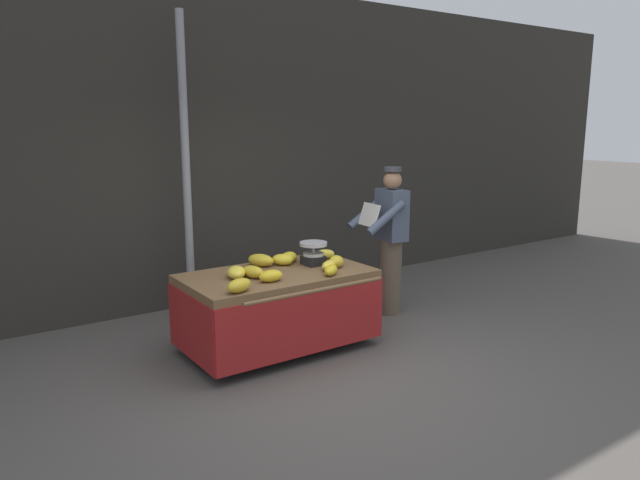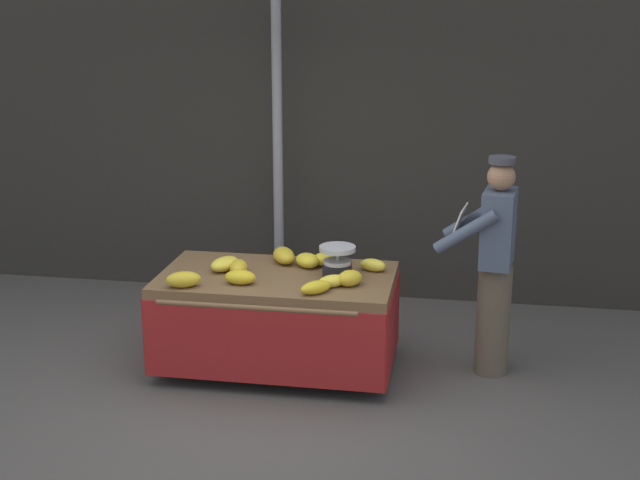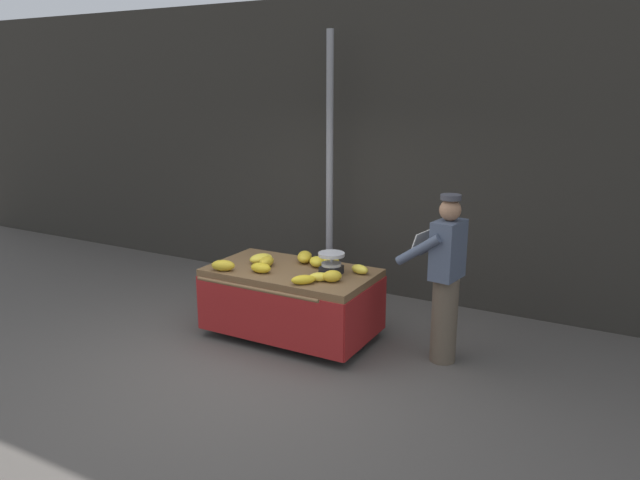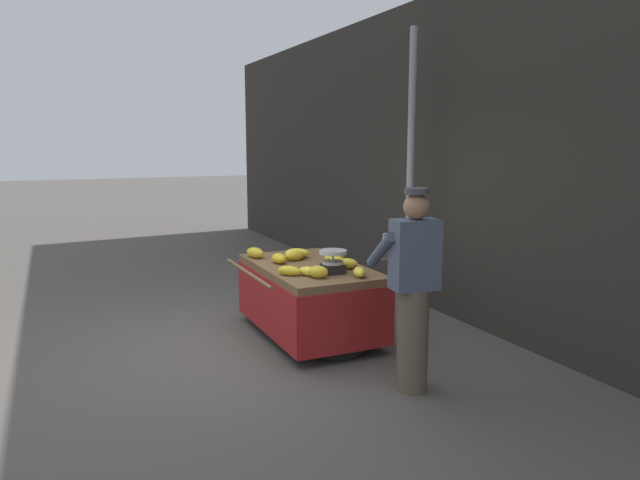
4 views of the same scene
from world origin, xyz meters
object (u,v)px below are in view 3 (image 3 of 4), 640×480
at_px(banana_bunch_7, 330,262).
at_px(banana_bunch_9, 317,262).
at_px(banana_bunch_6, 261,268).
at_px(vendor_person, 445,278).
at_px(banana_bunch_1, 223,265).
at_px(banana_bunch_10, 303,280).
at_px(banana_bunch_2, 360,269).
at_px(street_pole, 330,168).
at_px(banana_bunch_3, 267,262).
at_px(weighing_scale, 331,263).
at_px(banana_bunch_0, 319,277).
at_px(banana_bunch_8, 305,257).
at_px(banana_bunch_5, 261,259).
at_px(banana_cart, 291,288).
at_px(banana_bunch_4, 332,276).

relative_size(banana_bunch_7, banana_bunch_9, 0.91).
relative_size(banana_bunch_6, vendor_person, 0.14).
distance_m(banana_bunch_1, banana_bunch_10, 0.99).
bearing_deg(banana_bunch_10, banana_bunch_1, -178.47).
relative_size(banana_bunch_1, banana_bunch_2, 1.22).
bearing_deg(street_pole, banana_bunch_3, -89.51).
height_order(weighing_scale, banana_bunch_6, weighing_scale).
bearing_deg(banana_bunch_7, banana_bunch_0, -74.28).
xyz_separation_m(banana_bunch_0, banana_bunch_8, (-0.47, 0.51, 0.02)).
distance_m(weighing_scale, banana_bunch_3, 0.76).
height_order(banana_bunch_7, vendor_person, vendor_person).
xyz_separation_m(banana_bunch_1, banana_bunch_9, (0.81, 0.63, -0.00)).
height_order(banana_bunch_5, banana_bunch_9, banana_bunch_9).
height_order(banana_bunch_1, banana_bunch_5, banana_bunch_1).
bearing_deg(banana_cart, street_pole, 101.69).
height_order(banana_bunch_1, vendor_person, vendor_person).
height_order(banana_bunch_3, banana_bunch_7, banana_bunch_3).
distance_m(weighing_scale, banana_bunch_7, 0.28).
xyz_separation_m(banana_bunch_3, banana_bunch_9, (0.49, 0.27, -0.00)).
xyz_separation_m(banana_cart, banana_bunch_5, (-0.42, 0.03, 0.26)).
distance_m(banana_bunch_3, banana_bunch_5, 0.16).
bearing_deg(banana_bunch_0, vendor_person, 20.28).
xyz_separation_m(banana_bunch_0, banana_bunch_3, (-0.75, 0.16, 0.01)).
distance_m(banana_bunch_1, banana_bunch_3, 0.48).
height_order(banana_bunch_1, banana_bunch_3, banana_bunch_1).
height_order(banana_bunch_2, banana_bunch_5, banana_bunch_5).
relative_size(banana_cart, banana_bunch_7, 9.00).
height_order(banana_cart, banana_bunch_10, banana_bunch_10).
height_order(banana_bunch_0, banana_bunch_7, banana_bunch_7).
bearing_deg(banana_bunch_3, banana_bunch_4, -7.43).
height_order(banana_cart, banana_bunch_1, banana_bunch_1).
relative_size(banana_bunch_1, banana_bunch_6, 1.10).
bearing_deg(banana_bunch_0, banana_bunch_2, 59.27).
relative_size(banana_bunch_4, banana_bunch_10, 0.81).
bearing_deg(street_pole, banana_bunch_8, -75.65).
xyz_separation_m(street_pole, weighing_scale, (0.76, -1.39, -0.79)).
height_order(banana_bunch_5, banana_bunch_8, banana_bunch_8).
distance_m(banana_bunch_0, banana_bunch_6, 0.69).
height_order(banana_bunch_5, vendor_person, vendor_person).
xyz_separation_m(banana_bunch_2, banana_bunch_7, (-0.40, 0.08, 0.00)).
xyz_separation_m(street_pole, banana_bunch_6, (0.08, -1.70, -0.85)).
xyz_separation_m(banana_bunch_3, banana_bunch_4, (0.88, -0.11, 0.00)).
relative_size(street_pole, banana_bunch_2, 16.13).
xyz_separation_m(banana_bunch_7, vendor_person, (1.32, -0.07, 0.04)).
xyz_separation_m(street_pole, banana_bunch_7, (0.62, -1.15, -0.85)).
xyz_separation_m(banana_bunch_5, banana_bunch_9, (0.62, 0.19, 0.00)).
bearing_deg(banana_bunch_9, banana_bunch_8, 158.94).
relative_size(banana_cart, banana_bunch_5, 6.66).
xyz_separation_m(banana_bunch_1, banana_bunch_4, (1.20, 0.24, 0.00)).
height_order(weighing_scale, banana_bunch_10, weighing_scale).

